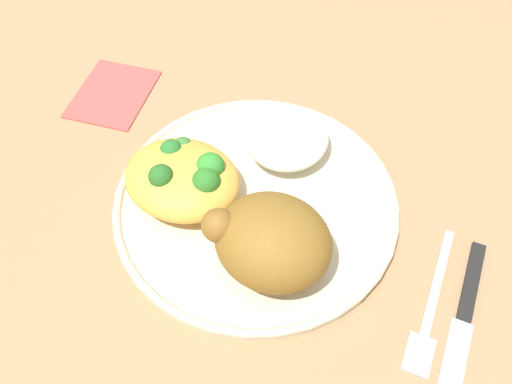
{
  "coord_description": "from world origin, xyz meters",
  "views": [
    {
      "loc": [
        -0.13,
        0.26,
        0.42
      ],
      "look_at": [
        0.0,
        0.0,
        0.03
      ],
      "focal_mm": 37.24,
      "sensor_mm": 36.0,
      "label": 1
    }
  ],
  "objects_px": {
    "rice_pile": "(287,137)",
    "napkin": "(113,93)",
    "plate": "(256,203)",
    "mac_cheese_with_broccoli": "(183,177)",
    "fork": "(431,306)",
    "knife": "(464,319)",
    "roasted_chicken": "(271,241)"
  },
  "relations": [
    {
      "from": "rice_pile",
      "to": "napkin",
      "type": "relative_size",
      "value": 0.86
    },
    {
      "from": "plate",
      "to": "mac_cheese_with_broccoli",
      "type": "relative_size",
      "value": 2.45
    },
    {
      "from": "mac_cheese_with_broccoli",
      "to": "fork",
      "type": "distance_m",
      "value": 0.25
    },
    {
      "from": "fork",
      "to": "knife",
      "type": "xyz_separation_m",
      "value": [
        -0.03,
        -0.0,
        0.0
      ]
    },
    {
      "from": "rice_pile",
      "to": "fork",
      "type": "relative_size",
      "value": 0.6
    },
    {
      "from": "roasted_chicken",
      "to": "napkin",
      "type": "distance_m",
      "value": 0.29
    },
    {
      "from": "rice_pile",
      "to": "fork",
      "type": "xyz_separation_m",
      "value": [
        -0.18,
        0.1,
        -0.03
      ]
    },
    {
      "from": "rice_pile",
      "to": "mac_cheese_with_broccoli",
      "type": "height_order",
      "value": "mac_cheese_with_broccoli"
    },
    {
      "from": "roasted_chicken",
      "to": "napkin",
      "type": "height_order",
      "value": "roasted_chicken"
    },
    {
      "from": "roasted_chicken",
      "to": "rice_pile",
      "type": "relative_size",
      "value": 1.24
    },
    {
      "from": "mac_cheese_with_broccoli",
      "to": "knife",
      "type": "relative_size",
      "value": 0.58
    },
    {
      "from": "mac_cheese_with_broccoli",
      "to": "fork",
      "type": "height_order",
      "value": "mac_cheese_with_broccoli"
    },
    {
      "from": "rice_pile",
      "to": "napkin",
      "type": "height_order",
      "value": "rice_pile"
    },
    {
      "from": "roasted_chicken",
      "to": "knife",
      "type": "height_order",
      "value": "roasted_chicken"
    },
    {
      "from": "rice_pile",
      "to": "knife",
      "type": "height_order",
      "value": "rice_pile"
    },
    {
      "from": "plate",
      "to": "knife",
      "type": "height_order",
      "value": "plate"
    },
    {
      "from": "mac_cheese_with_broccoli",
      "to": "napkin",
      "type": "relative_size",
      "value": 1.11
    },
    {
      "from": "roasted_chicken",
      "to": "napkin",
      "type": "relative_size",
      "value": 1.06
    },
    {
      "from": "mac_cheese_with_broccoli",
      "to": "napkin",
      "type": "bearing_deg",
      "value": -30.69
    },
    {
      "from": "napkin",
      "to": "roasted_chicken",
      "type": "bearing_deg",
      "value": 154.31
    },
    {
      "from": "plate",
      "to": "fork",
      "type": "distance_m",
      "value": 0.18
    },
    {
      "from": "plate",
      "to": "mac_cheese_with_broccoli",
      "type": "bearing_deg",
      "value": 18.58
    },
    {
      "from": "knife",
      "to": "plate",
      "type": "bearing_deg",
      "value": -7.19
    },
    {
      "from": "roasted_chicken",
      "to": "knife",
      "type": "distance_m",
      "value": 0.18
    },
    {
      "from": "mac_cheese_with_broccoli",
      "to": "napkin",
      "type": "height_order",
      "value": "mac_cheese_with_broccoli"
    },
    {
      "from": "rice_pile",
      "to": "knife",
      "type": "xyz_separation_m",
      "value": [
        -0.21,
        0.1,
        -0.03
      ]
    },
    {
      "from": "roasted_chicken",
      "to": "mac_cheese_with_broccoli",
      "type": "relative_size",
      "value": 0.96
    },
    {
      "from": "plate",
      "to": "mac_cheese_with_broccoli",
      "type": "xyz_separation_m",
      "value": [
        0.06,
        0.02,
        0.03
      ]
    },
    {
      "from": "rice_pile",
      "to": "roasted_chicken",
      "type": "bearing_deg",
      "value": 108.31
    },
    {
      "from": "plate",
      "to": "roasted_chicken",
      "type": "bearing_deg",
      "value": 126.59
    },
    {
      "from": "plate",
      "to": "napkin",
      "type": "height_order",
      "value": "plate"
    },
    {
      "from": "mac_cheese_with_broccoli",
      "to": "fork",
      "type": "bearing_deg",
      "value": 178.76
    }
  ]
}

